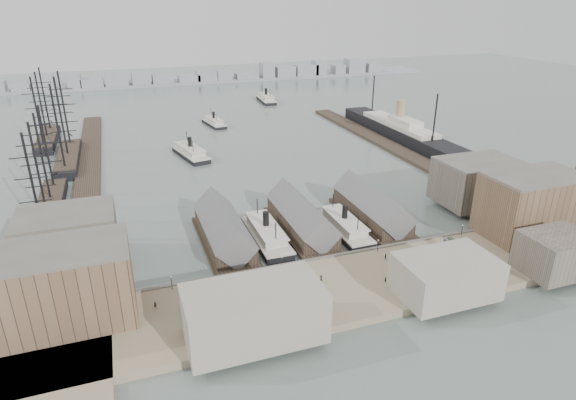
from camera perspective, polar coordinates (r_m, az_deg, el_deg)
name	(u,v)px	position (r m, az deg, el deg)	size (l,w,h in m)	color
ground	(321,255)	(146.29, 3.97, -6.47)	(900.00, 900.00, 0.00)	#56635E
quay	(351,286)	(130.38, 7.51, -10.11)	(180.00, 30.00, 2.00)	#87765B
seawall	(328,259)	(141.61, 4.82, -7.03)	(180.00, 1.20, 2.30)	#59544C
west_wharf	(88,173)	(228.28, -22.58, 3.00)	(10.00, 220.00, 1.60)	#2D231C
east_wharf	(392,147)	(254.13, 12.19, 6.17)	(10.00, 180.00, 1.60)	#2D231C
ferry_shed_west	(224,230)	(151.45, -7.64, -3.57)	(14.00, 42.00, 12.60)	#2D231C
ferry_shed_center	(301,218)	(158.04, 1.60, -2.19)	(14.00, 42.00, 12.60)	#2D231C
ferry_shed_east	(372,208)	(168.42, 9.88, -0.91)	(14.00, 42.00, 12.60)	#2D231C
warehouse_west_front	(59,288)	(122.03, -25.51, -9.36)	(32.00, 18.00, 18.00)	brown
warehouse_west_back	(69,238)	(149.35, -24.56, -4.12)	(26.00, 20.00, 14.00)	#60564C
warehouse_east_front	(531,205)	(168.77, 26.87, -0.57)	(30.00, 18.00, 19.00)	brown
warehouse_east_back	(477,182)	(188.61, 21.50, 2.00)	(28.00, 20.00, 15.00)	#60564C
street_bldg_center	(446,276)	(128.47, 18.19, -8.56)	(24.00, 16.00, 10.00)	gray
street_bldg_west	(254,313)	(107.97, -4.07, -13.24)	(30.00, 16.00, 12.00)	gray
street_bldg_east	(556,253)	(150.17, 29.21, -5.53)	(18.00, 14.00, 11.00)	#60564C
lamp_post_far_w	(171,280)	(128.43, -13.68, -9.22)	(0.44, 0.44, 3.92)	black
lamp_post_near_w	(282,260)	(133.51, -0.74, -7.17)	(0.44, 0.44, 3.92)	black
lamp_post_near_e	(378,243)	(144.77, 10.61, -5.06)	(0.44, 0.44, 3.92)	black
lamp_post_far_e	(462,228)	(160.90, 19.95, -3.15)	(0.44, 0.44, 3.92)	black
far_shore	(173,79)	(458.41, -13.51, 13.75)	(500.00, 40.00, 15.72)	gray
ferry_docked_west	(266,234)	(152.74, -2.59, -4.03)	(9.02, 30.07, 10.74)	black
ferry_docked_east	(344,226)	(159.29, 6.68, -3.04)	(8.56, 28.54, 10.19)	black
ferry_open_near	(191,152)	(238.73, -11.46, 5.57)	(15.05, 30.72, 10.54)	black
ferry_open_mid	(214,122)	(298.33, -8.77, 9.11)	(11.25, 25.57, 8.83)	black
ferry_open_far	(266,99)	(365.23, -2.61, 11.92)	(10.61, 30.14, 10.60)	black
sailing_ship_near	(49,208)	(191.08, -26.45, -0.82)	(8.55, 58.93, 35.17)	black
sailing_ship_mid	(68,157)	(248.57, -24.59, 4.70)	(9.61, 55.50, 39.49)	black
sailing_ship_far	(48,138)	(287.64, -26.60, 6.57)	(9.06, 50.31, 37.23)	black
ocean_steamer	(399,130)	(273.79, 13.01, 8.08)	(14.23, 103.99, 20.80)	black
tram	(457,249)	(149.52, 19.40, -5.51)	(3.11, 9.85, 3.46)	black
horse_cart_left	(209,289)	(126.51, -9.32, -10.37)	(4.72, 1.74, 1.62)	black
horse_cart_center	(279,286)	(126.25, -1.13, -10.12)	(4.86, 1.56, 1.58)	black
horse_cart_right	(408,271)	(136.47, 14.04, -8.12)	(4.69, 1.82, 1.68)	black
pedestrian_0	(155,305)	(123.34, -15.46, -11.90)	(0.65, 0.47, 1.77)	black
pedestrian_1	(180,309)	(120.46, -12.62, -12.54)	(0.82, 0.64, 1.68)	black
pedestrian_2	(241,280)	(129.06, -5.60, -9.42)	(1.09, 0.62, 1.68)	black
pedestrian_3	(300,291)	(124.06, 1.41, -10.74)	(1.03, 0.43, 1.76)	black
pedestrian_4	(321,278)	(129.70, 3.96, -9.19)	(0.79, 0.52, 1.62)	black
pedestrian_5	(386,280)	(131.12, 11.50, -9.24)	(0.62, 0.45, 1.70)	black
pedestrian_6	(385,257)	(141.91, 11.46, -6.58)	(0.84, 0.65, 1.72)	black
pedestrian_7	(473,264)	(144.91, 21.03, -7.13)	(1.05, 0.60, 1.62)	black
pedestrian_8	(444,247)	(151.50, 18.04, -5.30)	(1.07, 0.44, 1.82)	black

